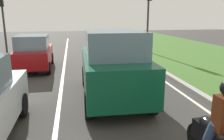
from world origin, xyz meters
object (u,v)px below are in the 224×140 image
at_px(traffic_light_overhead_left, 2,11).
at_px(car_suv_ahead, 113,64).
at_px(car_hatchback_far, 34,53).
at_px(traffic_light_near_right, 149,7).

bearing_deg(traffic_light_overhead_left, car_suv_ahead, -59.36).
bearing_deg(traffic_light_overhead_left, car_hatchback_far, -62.71).
bearing_deg(car_suv_ahead, car_hatchback_far, 125.88).
relative_size(car_hatchback_far, traffic_light_near_right, 0.75).
height_order(car_suv_ahead, traffic_light_overhead_left, traffic_light_overhead_left).
xyz_separation_m(car_suv_ahead, traffic_light_near_right, (4.28, 8.92, 2.17)).
distance_m(traffic_light_near_right, traffic_light_overhead_left, 10.37).
xyz_separation_m(car_suv_ahead, car_hatchback_far, (-3.23, 4.76, -0.28)).
bearing_deg(car_hatchback_far, car_suv_ahead, -57.16).
bearing_deg(car_suv_ahead, traffic_light_overhead_left, 122.35).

